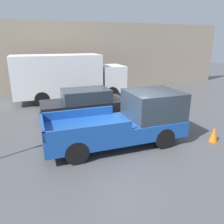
% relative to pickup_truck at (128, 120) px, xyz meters
% --- Properties ---
extents(ground_plane, '(60.00, 60.00, 0.00)m').
position_rel_pickup_truck_xyz_m(ground_plane, '(0.04, -0.26, -0.95)').
color(ground_plane, '#4C4C4F').
extents(building_wall, '(28.00, 0.15, 5.41)m').
position_rel_pickup_truck_xyz_m(building_wall, '(0.04, 10.86, 1.75)').
color(building_wall, gray).
rests_on(building_wall, ground).
extents(pickup_truck, '(5.37, 2.08, 2.02)m').
position_rel_pickup_truck_xyz_m(pickup_truck, '(0.00, 0.00, 0.00)').
color(pickup_truck, '#194799').
rests_on(pickup_truck, ground).
extents(car, '(4.45, 1.91, 1.51)m').
position_rel_pickup_truck_xyz_m(car, '(-0.87, 3.69, -0.18)').
color(car, black).
rests_on(car, ground).
extents(delivery_truck, '(7.45, 2.33, 3.07)m').
position_rel_pickup_truck_xyz_m(delivery_truck, '(-1.15, 7.64, 0.71)').
color(delivery_truck, white).
rests_on(delivery_truck, ground).
extents(traffic_cone, '(0.34, 0.34, 0.62)m').
position_rel_pickup_truck_xyz_m(traffic_cone, '(3.33, -1.12, -0.64)').
color(traffic_cone, orange).
rests_on(traffic_cone, ground).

